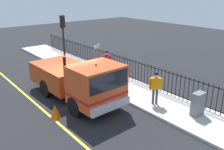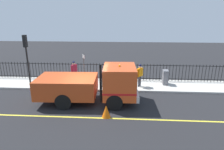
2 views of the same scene
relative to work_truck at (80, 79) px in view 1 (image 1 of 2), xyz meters
The scene contains 11 objects.
ground_plane 1.39m from the work_truck, 103.94° to the left, with size 58.88×58.88×0.00m, color #232326.
sidewalk_slab 3.33m from the work_truck, 10.34° to the left, with size 2.58×26.76×0.13m, color beige.
lane_marking 2.44m from the work_truck, 164.52° to the left, with size 0.12×24.09×0.01m, color yellow.
work_truck is the anchor object (origin of this frame).
worker_standing 3.91m from the work_truck, 47.28° to the right, with size 0.51×0.49×1.72m.
pedestrian_distant 4.27m from the work_truck, 32.92° to the left, with size 0.51×0.45×1.66m.
iron_fence 4.16m from the work_truck, ahead, with size 0.04×22.79×1.40m.
traffic_light_near 5.83m from the work_truck, 69.48° to the left, with size 0.30×0.21×3.86m.
utility_cabinet 5.95m from the work_truck, 55.93° to the right, with size 0.63×0.38×1.11m, color slate.
traffic_cone 2.23m from the work_truck, 157.58° to the right, with size 0.47×0.47×0.67m, color orange.
street_sign 2.30m from the work_truck, 30.72° to the left, with size 0.47×0.23×2.60m.
Camera 1 is at (-6.06, -10.87, 5.72)m, focal length 39.11 mm.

